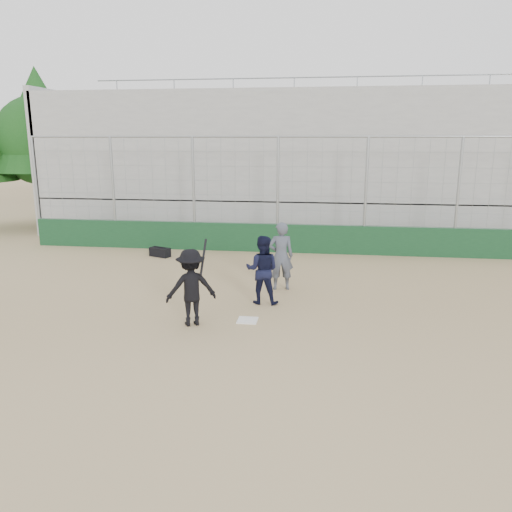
# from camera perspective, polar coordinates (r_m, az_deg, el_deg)

# --- Properties ---
(ground) EXTENTS (90.00, 90.00, 0.00)m
(ground) POSITION_cam_1_polar(r_m,az_deg,el_deg) (11.14, -0.98, -7.42)
(ground) COLOR olive
(ground) RESTS_ON ground
(home_plate) EXTENTS (0.44, 0.44, 0.02)m
(home_plate) POSITION_cam_1_polar(r_m,az_deg,el_deg) (11.14, -0.98, -7.36)
(home_plate) COLOR white
(home_plate) RESTS_ON ground
(backstop) EXTENTS (18.10, 0.25, 4.04)m
(backstop) POSITION_cam_1_polar(r_m,az_deg,el_deg) (17.63, 2.46, 3.53)
(backstop) COLOR #11361C
(backstop) RESTS_ON ground
(bleachers) EXTENTS (20.25, 6.70, 6.98)m
(bleachers) POSITION_cam_1_polar(r_m,az_deg,el_deg) (22.33, 3.72, 10.65)
(bleachers) COLOR gray
(bleachers) RESTS_ON ground
(tree_left) EXTENTS (4.48, 4.48, 7.00)m
(tree_left) POSITION_cam_1_polar(r_m,az_deg,el_deg) (24.75, -23.49, 13.26)
(tree_left) COLOR #3D2616
(tree_left) RESTS_ON ground
(batter_at_plate) EXTENTS (1.24, 1.00, 1.83)m
(batter_at_plate) POSITION_cam_1_polar(r_m,az_deg,el_deg) (10.77, -7.43, -3.57)
(batter_at_plate) COLOR black
(batter_at_plate) RESTS_ON ground
(catcher_crouched) EXTENTS (0.87, 0.70, 1.14)m
(catcher_crouched) POSITION_cam_1_polar(r_m,az_deg,el_deg) (12.10, 0.71, -2.88)
(catcher_crouched) COLOR black
(catcher_crouched) RESTS_ON ground
(umpire) EXTENTS (0.74, 0.56, 1.64)m
(umpire) POSITION_cam_1_polar(r_m,az_deg,el_deg) (13.21, 2.86, -0.39)
(umpire) COLOR #464C59
(umpire) RESTS_ON ground
(equipment_bag) EXTENTS (0.79, 0.57, 0.35)m
(equipment_bag) POSITION_cam_1_polar(r_m,az_deg,el_deg) (17.35, -10.92, 0.45)
(equipment_bag) COLOR black
(equipment_bag) RESTS_ON ground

